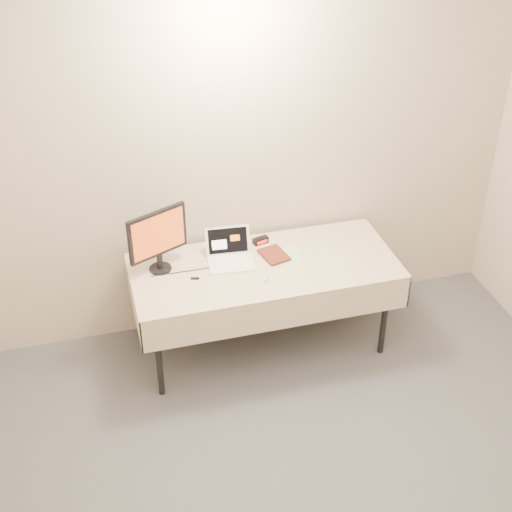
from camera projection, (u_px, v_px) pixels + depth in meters
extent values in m
cube|color=beige|center=(247.00, 158.00, 4.99)|extent=(4.00, 0.10, 2.70)
cylinder|color=black|center=(158.00, 356.00, 4.77)|extent=(0.04, 0.04, 0.69)
cylinder|color=black|center=(385.00, 315.00, 5.13)|extent=(0.04, 0.04, 0.69)
cylinder|color=black|center=(146.00, 304.00, 5.24)|extent=(0.04, 0.04, 0.69)
cylinder|color=black|center=(354.00, 270.00, 5.60)|extent=(0.04, 0.04, 0.69)
cube|color=gray|center=(264.00, 268.00, 4.98)|extent=(1.80, 0.75, 0.04)
cube|color=beige|center=(264.00, 265.00, 4.97)|extent=(1.86, 0.81, 0.01)
cube|color=beige|center=(281.00, 314.00, 4.72)|extent=(1.86, 0.01, 0.25)
cube|color=beige|center=(250.00, 251.00, 5.36)|extent=(1.86, 0.01, 0.25)
cube|color=beige|center=(133.00, 301.00, 4.84)|extent=(0.01, 0.81, 0.25)
cube|color=beige|center=(385.00, 261.00, 5.24)|extent=(0.01, 0.81, 0.25)
cube|color=white|center=(231.00, 264.00, 4.96)|extent=(0.33, 0.25, 0.02)
cube|color=white|center=(228.00, 240.00, 5.02)|extent=(0.32, 0.11, 0.20)
cube|color=black|center=(228.00, 240.00, 5.02)|extent=(0.28, 0.09, 0.16)
cylinder|color=black|center=(161.00, 268.00, 4.92)|extent=(0.21, 0.21, 0.01)
cube|color=black|center=(160.00, 261.00, 4.89)|extent=(0.04, 0.03, 0.11)
cube|color=black|center=(157.00, 233.00, 4.76)|extent=(0.42, 0.21, 0.33)
cube|color=#CF4D18|center=(157.00, 233.00, 4.76)|extent=(0.37, 0.17, 0.29)
imported|color=maroon|center=(264.00, 246.00, 4.96)|extent=(0.16, 0.06, 0.22)
cube|color=black|center=(261.00, 240.00, 5.19)|extent=(0.12, 0.08, 0.05)
cube|color=#FF0E0C|center=(262.00, 242.00, 5.17)|extent=(0.08, 0.02, 0.02)
ellipsoid|color=silver|center=(265.00, 278.00, 4.82)|extent=(0.06, 0.09, 0.02)
cube|color=#B7E2B3|center=(291.00, 257.00, 5.05)|extent=(0.19, 0.30, 0.00)
cube|color=black|center=(195.00, 278.00, 4.82)|extent=(0.06, 0.03, 0.01)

